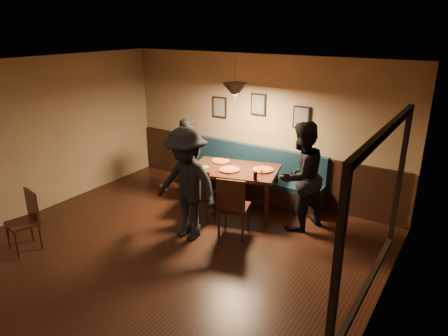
{
  "coord_description": "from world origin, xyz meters",
  "views": [
    {
      "loc": [
        3.68,
        -3.47,
        3.34
      ],
      "look_at": [
        0.06,
        2.14,
        0.95
      ],
      "focal_mm": 32.61,
      "sensor_mm": 36.0,
      "label": 1
    }
  ],
  "objects_px": {
    "diner_right": "(301,176)",
    "diner_front": "(186,185)",
    "booth_bench": "(250,174)",
    "chair_near_right": "(234,206)",
    "tabasco_bottle": "(262,172)",
    "chair_near_left": "(202,193)",
    "diner_left": "(190,160)",
    "soda_glass": "(255,176)",
    "dining_table": "(234,190)",
    "cafe_chair_far": "(22,222)"
  },
  "relations": [
    {
      "from": "diner_right",
      "to": "cafe_chair_far",
      "type": "bearing_deg",
      "value": -25.82
    },
    {
      "from": "booth_bench",
      "to": "tabasco_bottle",
      "type": "height_order",
      "value": "booth_bench"
    },
    {
      "from": "diner_front",
      "to": "tabasco_bottle",
      "type": "bearing_deg",
      "value": 65.65
    },
    {
      "from": "diner_front",
      "to": "soda_glass",
      "type": "relative_size",
      "value": 12.53
    },
    {
      "from": "dining_table",
      "to": "diner_right",
      "type": "relative_size",
      "value": 0.84
    },
    {
      "from": "soda_glass",
      "to": "cafe_chair_far",
      "type": "xyz_separation_m",
      "value": [
        -2.6,
        -2.66,
        -0.45
      ]
    },
    {
      "from": "cafe_chair_far",
      "to": "dining_table",
      "type": "bearing_deg",
      "value": -112.03
    },
    {
      "from": "chair_near_right",
      "to": "tabasco_bottle",
      "type": "distance_m",
      "value": 0.86
    },
    {
      "from": "dining_table",
      "to": "diner_right",
      "type": "bearing_deg",
      "value": -13.46
    },
    {
      "from": "diner_front",
      "to": "soda_glass",
      "type": "xyz_separation_m",
      "value": [
        0.71,
        0.98,
        -0.02
      ]
    },
    {
      "from": "diner_left",
      "to": "soda_glass",
      "type": "xyz_separation_m",
      "value": [
        1.63,
        -0.31,
        0.1
      ]
    },
    {
      "from": "diner_left",
      "to": "cafe_chair_far",
      "type": "distance_m",
      "value": 3.15
    },
    {
      "from": "dining_table",
      "to": "chair_near_left",
      "type": "distance_m",
      "value": 0.69
    },
    {
      "from": "dining_table",
      "to": "diner_left",
      "type": "bearing_deg",
      "value": 163.99
    },
    {
      "from": "booth_bench",
      "to": "chair_near_right",
      "type": "bearing_deg",
      "value": -70.0
    },
    {
      "from": "cafe_chair_far",
      "to": "soda_glass",
      "type": "bearing_deg",
      "value": -122.2
    },
    {
      "from": "diner_left",
      "to": "cafe_chair_far",
      "type": "xyz_separation_m",
      "value": [
        -0.97,
        -2.98,
        -0.35
      ]
    },
    {
      "from": "chair_near_left",
      "to": "diner_right",
      "type": "relative_size",
      "value": 0.53
    },
    {
      "from": "diner_right",
      "to": "diner_front",
      "type": "bearing_deg",
      "value": -24.89
    },
    {
      "from": "dining_table",
      "to": "diner_front",
      "type": "relative_size",
      "value": 0.84
    },
    {
      "from": "diner_right",
      "to": "diner_left",
      "type": "bearing_deg",
      "value": -67.81
    },
    {
      "from": "diner_front",
      "to": "chair_near_left",
      "type": "bearing_deg",
      "value": 110.71
    },
    {
      "from": "cafe_chair_far",
      "to": "diner_left",
      "type": "bearing_deg",
      "value": -95.94
    },
    {
      "from": "booth_bench",
      "to": "diner_front",
      "type": "distance_m",
      "value": 2.03
    },
    {
      "from": "chair_near_right",
      "to": "soda_glass",
      "type": "distance_m",
      "value": 0.65
    },
    {
      "from": "booth_bench",
      "to": "chair_near_left",
      "type": "height_order",
      "value": "booth_bench"
    },
    {
      "from": "diner_front",
      "to": "cafe_chair_far",
      "type": "height_order",
      "value": "diner_front"
    },
    {
      "from": "dining_table",
      "to": "diner_front",
      "type": "bearing_deg",
      "value": -110.06
    },
    {
      "from": "chair_near_left",
      "to": "diner_right",
      "type": "bearing_deg",
      "value": 5.86
    },
    {
      "from": "dining_table",
      "to": "cafe_chair_far",
      "type": "distance_m",
      "value": 3.57
    },
    {
      "from": "diner_right",
      "to": "tabasco_bottle",
      "type": "distance_m",
      "value": 0.7
    },
    {
      "from": "tabasco_bottle",
      "to": "cafe_chair_far",
      "type": "bearing_deg",
      "value": -131.39
    },
    {
      "from": "diner_front",
      "to": "cafe_chair_far",
      "type": "relative_size",
      "value": 1.99
    },
    {
      "from": "diner_right",
      "to": "diner_front",
      "type": "distance_m",
      "value": 1.91
    },
    {
      "from": "diner_left",
      "to": "diner_front",
      "type": "height_order",
      "value": "diner_front"
    },
    {
      "from": "chair_near_left",
      "to": "diner_left",
      "type": "height_order",
      "value": "diner_left"
    },
    {
      "from": "booth_bench",
      "to": "soda_glass",
      "type": "bearing_deg",
      "value": -56.77
    },
    {
      "from": "tabasco_bottle",
      "to": "soda_glass",
      "type": "bearing_deg",
      "value": -86.21
    },
    {
      "from": "diner_front",
      "to": "cafe_chair_far",
      "type": "distance_m",
      "value": 2.57
    },
    {
      "from": "dining_table",
      "to": "diner_front",
      "type": "height_order",
      "value": "diner_front"
    },
    {
      "from": "tabasco_bottle",
      "to": "diner_right",
      "type": "bearing_deg",
      "value": 5.18
    },
    {
      "from": "booth_bench",
      "to": "diner_front",
      "type": "height_order",
      "value": "diner_front"
    },
    {
      "from": "booth_bench",
      "to": "diner_right",
      "type": "distance_m",
      "value": 1.56
    },
    {
      "from": "booth_bench",
      "to": "diner_right",
      "type": "height_order",
      "value": "diner_right"
    },
    {
      "from": "chair_near_left",
      "to": "soda_glass",
      "type": "distance_m",
      "value": 1.04
    },
    {
      "from": "chair_near_right",
      "to": "dining_table",
      "type": "bearing_deg",
      "value": 104.94
    },
    {
      "from": "dining_table",
      "to": "chair_near_left",
      "type": "relative_size",
      "value": 1.59
    },
    {
      "from": "booth_bench",
      "to": "tabasco_bottle",
      "type": "distance_m",
      "value": 1.05
    },
    {
      "from": "diner_left",
      "to": "tabasco_bottle",
      "type": "distance_m",
      "value": 1.61
    },
    {
      "from": "diner_left",
      "to": "diner_right",
      "type": "bearing_deg",
      "value": -90.96
    }
  ]
}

